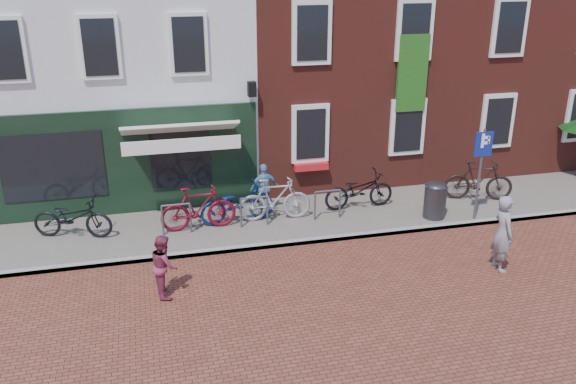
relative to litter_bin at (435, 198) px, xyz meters
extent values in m
plane|color=brown|center=(-3.35, -0.61, -0.66)|extent=(80.00, 80.00, 0.00)
cube|color=slate|center=(-2.35, 0.89, -0.61)|extent=(24.00, 3.00, 0.10)
cube|color=silver|center=(-8.35, 6.39, 3.84)|extent=(8.00, 8.00, 9.00)
cube|color=maroon|center=(-1.35, 6.39, 4.34)|extent=(6.00, 8.00, 10.00)
cube|color=maroon|center=(4.65, 6.39, 4.34)|extent=(6.00, 8.00, 10.00)
cylinder|color=#333335|center=(0.00, 0.00, -0.12)|extent=(0.59, 0.59, 0.89)
ellipsoid|color=#333335|center=(0.00, 0.00, 0.39)|extent=(0.59, 0.59, 0.27)
cylinder|color=#4C4C4F|center=(1.02, -0.36, 0.68)|extent=(0.07, 0.07, 2.49)
cube|color=navy|center=(1.02, -0.38, 1.54)|extent=(0.50, 0.04, 0.65)
imported|color=gray|center=(0.19, -2.87, 0.24)|extent=(0.48, 0.68, 1.80)
imported|color=#892F47|center=(-7.29, -2.18, 0.02)|extent=(0.59, 0.72, 1.37)
imported|color=#6691B8|center=(-4.39, 1.45, 0.14)|extent=(0.86, 0.45, 1.40)
imported|color=black|center=(-9.38, 1.04, -0.03)|extent=(2.12, 1.25, 1.05)
imported|color=maroon|center=(-6.27, 0.74, 0.02)|extent=(1.96, 0.61, 1.17)
imported|color=navy|center=(-5.23, 0.97, -0.03)|extent=(2.07, 0.94, 1.05)
imported|color=#949597|center=(-4.23, 0.87, 0.02)|extent=(1.97, 0.65, 1.17)
imported|color=black|center=(-1.76, 1.12, -0.03)|extent=(2.03, 0.76, 1.05)
imported|color=black|center=(1.81, 0.87, 0.02)|extent=(2.02, 1.15, 1.17)
camera|label=1|loc=(-7.42, -13.50, 5.95)|focal=37.21mm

